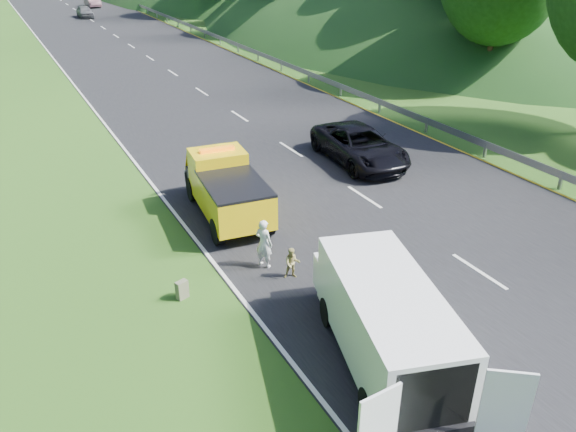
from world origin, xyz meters
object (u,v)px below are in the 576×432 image
tow_truck (226,188)px  child (292,278)px  woman (264,266)px  suitcase (182,290)px  white_van (384,318)px  passing_suv (359,162)px  worker (453,406)px

tow_truck → child: size_ratio=5.60×
woman → child: bearing=174.2°
tow_truck → suitcase: 5.22m
woman → white_van: bearing=156.3°
white_van → passing_suv: white_van is taller
tow_truck → suitcase: (-3.08, -4.14, -0.83)m
tow_truck → white_van: tow_truck is taller
white_van → woman: white_van is taller
white_van → child: (-0.18, 4.12, -1.24)m
woman → worker: (1.13, -7.05, 0.00)m
child → passing_suv: (7.06, 6.82, 0.00)m
tow_truck → suitcase: size_ratio=9.91×
white_van → tow_truck: bearing=108.4°
child → worker: bearing=-60.7°
worker → passing_suv: bearing=43.4°
woman → child: (0.45, -0.97, 0.00)m
child → suitcase: size_ratio=1.77×
child → passing_suv: 9.81m
child → woman: bearing=137.8°
white_van → passing_suv: (6.88, 10.95, -1.24)m
worker → passing_suv: size_ratio=0.28×
white_van → worker: white_van is taller
worker → tow_truck: bearing=73.9°
child → suitcase: 3.25m
white_van → child: white_van is taller
passing_suv → woman: bearing=-137.4°
tow_truck → woman: 3.89m
woman → tow_truck: bearing=-35.8°
child → worker: 6.12m
tow_truck → woman: tow_truck is taller
woman → passing_suv: woman is taller
child → passing_suv: size_ratio=0.18×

